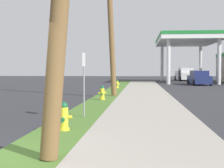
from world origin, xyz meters
name	(u,v)px	position (x,y,z in m)	size (l,w,h in m)	color
grass_verge	(18,166)	(0.70, 0.00, 0.06)	(1.40, 80.00, 0.12)	#4C752D
fire_hydrant_nearest	(64,118)	(0.78, 3.00, 0.45)	(0.42, 0.38, 0.74)	yellow
fire_hydrant_second	(102,93)	(0.76, 11.72, 0.45)	(0.42, 0.38, 0.74)	yellow
fire_hydrant_third	(117,84)	(0.77, 22.36, 0.45)	(0.42, 0.37, 0.74)	yellow
utility_pole_midground	(111,22)	(0.96, 14.33, 4.52)	(1.24, 0.90, 8.64)	brown
street_sign_post	(84,71)	(0.88, 5.44, 1.63)	(0.05, 0.36, 2.12)	gray
car_navy_by_near_pump	(199,78)	(9.17, 31.60, 0.72)	(2.11, 4.57, 1.57)	navy
truck_white_at_forecourt	(184,75)	(9.39, 45.65, 0.91)	(2.50, 5.54, 1.97)	white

